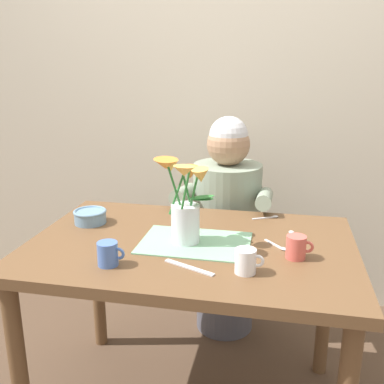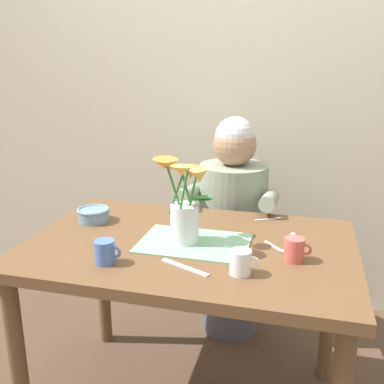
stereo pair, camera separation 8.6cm
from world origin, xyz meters
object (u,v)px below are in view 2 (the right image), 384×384
(ceramic_bowl, at_px, (94,214))
(coffee_cup, at_px, (105,252))
(dinner_knife, at_px, (185,267))
(tea_cup, at_px, (241,262))
(seated_person, at_px, (232,230))
(ceramic_mug, at_px, (295,249))
(flower_vase, at_px, (183,203))

(ceramic_bowl, bearing_deg, coffee_cup, -57.97)
(dinner_knife, distance_m, coffee_cup, 0.27)
(coffee_cup, bearing_deg, tea_cup, 4.59)
(seated_person, xyz_separation_m, ceramic_bowl, (-0.51, -0.50, 0.21))
(tea_cup, bearing_deg, seated_person, 101.32)
(ceramic_bowl, height_order, ceramic_mug, ceramic_mug)
(flower_vase, bearing_deg, coffee_cup, -131.42)
(flower_vase, xyz_separation_m, ceramic_bowl, (-0.43, 0.13, -0.13))
(flower_vase, relative_size, ceramic_bowl, 2.36)
(ceramic_bowl, height_order, dinner_knife, ceramic_bowl)
(ceramic_bowl, distance_m, ceramic_mug, 0.85)
(seated_person, bearing_deg, tea_cup, -81.67)
(flower_vase, xyz_separation_m, dinner_knife, (0.06, -0.20, -0.15))
(flower_vase, height_order, ceramic_mug, flower_vase)
(seated_person, height_order, flower_vase, seated_person)
(flower_vase, distance_m, tea_cup, 0.33)
(ceramic_mug, bearing_deg, coffee_cup, -163.41)
(flower_vase, xyz_separation_m, tea_cup, (0.24, -0.19, -0.12))
(seated_person, xyz_separation_m, tea_cup, (0.16, -0.82, 0.22))
(seated_person, xyz_separation_m, dinner_knife, (-0.02, -0.83, 0.18))
(seated_person, relative_size, coffee_cup, 12.20)
(flower_vase, bearing_deg, ceramic_bowl, 163.38)
(ceramic_bowl, bearing_deg, seated_person, 44.55)
(seated_person, distance_m, dinner_knife, 0.85)
(flower_vase, height_order, dinner_knife, flower_vase)
(coffee_cup, bearing_deg, ceramic_mug, 16.59)
(seated_person, height_order, dinner_knife, seated_person)
(seated_person, relative_size, tea_cup, 12.20)
(dinner_knife, bearing_deg, coffee_cup, -149.21)
(seated_person, distance_m, tea_cup, 0.87)
(dinner_knife, height_order, tea_cup, tea_cup)
(seated_person, bearing_deg, ceramic_mug, -67.52)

